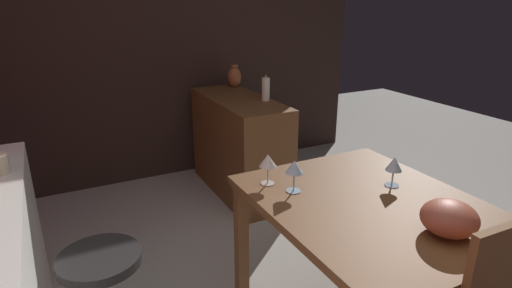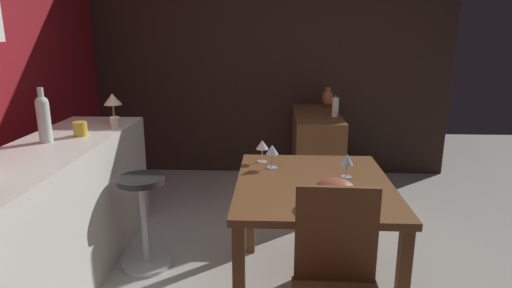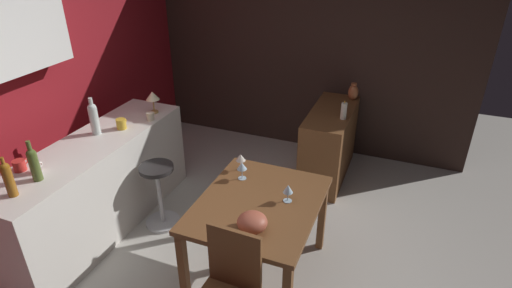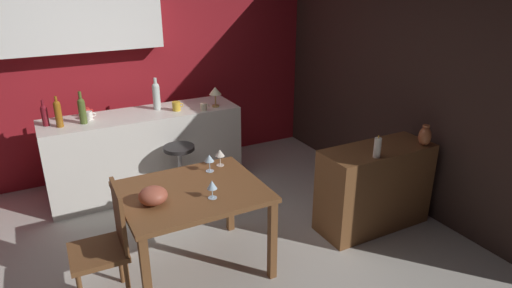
% 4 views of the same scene
% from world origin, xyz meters
% --- Properties ---
extents(ground_plane, '(9.00, 9.00, 0.00)m').
position_xyz_m(ground_plane, '(0.00, 0.00, 0.00)').
color(ground_plane, '#B7B2A8').
extents(wall_kitchen_back, '(5.20, 0.33, 2.60)m').
position_xyz_m(wall_kitchen_back, '(-0.06, 2.08, 1.41)').
color(wall_kitchen_back, maroon).
rests_on(wall_kitchen_back, ground_plane).
extents(wall_side_right, '(0.10, 4.40, 2.60)m').
position_xyz_m(wall_side_right, '(2.55, 0.30, 1.30)').
color(wall_side_right, '#33231E').
rests_on(wall_side_right, ground_plane).
extents(dining_table, '(1.11, 0.91, 0.74)m').
position_xyz_m(dining_table, '(0.10, -0.21, 0.65)').
color(dining_table, brown).
rests_on(dining_table, ground_plane).
extents(kitchen_counter, '(2.10, 0.60, 0.90)m').
position_xyz_m(kitchen_counter, '(0.14, 1.43, 0.45)').
color(kitchen_counter, silver).
rests_on(kitchen_counter, ground_plane).
extents(sideboard_cabinet, '(1.10, 0.44, 0.82)m').
position_xyz_m(sideboard_cabinet, '(1.86, -0.38, 0.41)').
color(sideboard_cabinet, brown).
rests_on(sideboard_cabinet, ground_plane).
extents(chair_near_window, '(0.41, 0.41, 0.93)m').
position_xyz_m(chair_near_window, '(-0.59, -0.26, 0.50)').
color(chair_near_window, brown).
rests_on(chair_near_window, ground_plane).
extents(bar_stool, '(0.34, 0.34, 0.66)m').
position_xyz_m(bar_stool, '(0.36, 0.91, 0.35)').
color(bar_stool, '#262323').
rests_on(bar_stool, ground_plane).
extents(wine_glass_left, '(0.08, 0.08, 0.15)m').
position_xyz_m(wine_glass_left, '(0.19, -0.41, 0.85)').
color(wine_glass_left, silver).
rests_on(wine_glass_left, dining_table).
extents(wine_glass_right, '(0.08, 0.08, 0.15)m').
position_xyz_m(wine_glass_right, '(0.48, 0.11, 0.86)').
color(wine_glass_right, silver).
rests_on(wine_glass_right, dining_table).
extents(wine_glass_center, '(0.08, 0.08, 0.15)m').
position_xyz_m(wine_glass_center, '(0.35, 0.04, 0.86)').
color(wine_glass_center, silver).
rests_on(wine_glass_center, dining_table).
extents(fruit_bowl, '(0.21, 0.21, 0.13)m').
position_xyz_m(fruit_bowl, '(-0.23, -0.29, 0.81)').
color(fruit_bowl, '#9E4C38').
rests_on(fruit_bowl, dining_table).
extents(wine_bottle_ruby, '(0.06, 0.06, 0.27)m').
position_xyz_m(wine_bottle_ruby, '(-0.81, 1.48, 1.02)').
color(wine_bottle_ruby, maroon).
rests_on(wine_bottle_ruby, kitchen_counter).
extents(wine_bottle_amber, '(0.07, 0.07, 0.31)m').
position_xyz_m(wine_bottle_amber, '(-0.69, 1.38, 1.05)').
color(wine_bottle_amber, '#8C5114').
rests_on(wine_bottle_amber, kitchen_counter).
extents(wine_bottle_clear, '(0.08, 0.08, 0.36)m').
position_xyz_m(wine_bottle_clear, '(0.33, 1.51, 1.07)').
color(wine_bottle_clear, silver).
rests_on(wine_bottle_clear, kitchen_counter).
extents(wine_bottle_olive, '(0.07, 0.07, 0.33)m').
position_xyz_m(wine_bottle_olive, '(-0.47, 1.38, 1.05)').
color(wine_bottle_olive, '#475623').
rests_on(wine_bottle_olive, kitchen_counter).
extents(cup_mustard, '(0.13, 0.09, 0.10)m').
position_xyz_m(cup_mustard, '(0.51, 1.36, 0.95)').
color(cup_mustard, gold).
rests_on(cup_mustard, kitchen_counter).
extents(cup_cream, '(0.11, 0.07, 0.08)m').
position_xyz_m(cup_cream, '(0.77, 1.21, 0.94)').
color(cup_cream, beige).
rests_on(cup_cream, kitchen_counter).
extents(cup_red, '(0.13, 0.10, 0.09)m').
position_xyz_m(cup_red, '(-0.41, 1.62, 0.94)').
color(cup_red, red).
rests_on(cup_red, kitchen_counter).
extents(cup_white, '(0.11, 0.07, 0.09)m').
position_xyz_m(cup_white, '(-0.39, 1.47, 0.94)').
color(cup_white, white).
rests_on(cup_white, kitchen_counter).
extents(counter_lamp, '(0.14, 0.14, 0.23)m').
position_xyz_m(counter_lamp, '(0.94, 1.28, 1.07)').
color(counter_lamp, '#A58447').
rests_on(counter_lamp, kitchen_counter).
extents(pillar_candle_tall, '(0.06, 0.06, 0.20)m').
position_xyz_m(pillar_candle_tall, '(1.69, -0.54, 0.91)').
color(pillar_candle_tall, white).
rests_on(pillar_candle_tall, sideboard_cabinet).
extents(vase_copper, '(0.12, 0.12, 0.20)m').
position_xyz_m(vase_copper, '(2.27, -0.53, 0.91)').
color(vase_copper, '#B26038').
rests_on(vase_copper, sideboard_cabinet).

